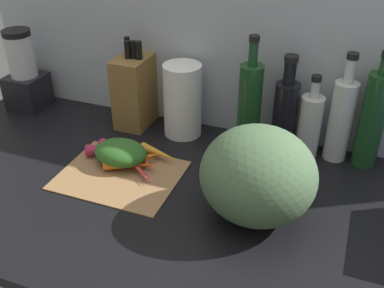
{
  "coord_description": "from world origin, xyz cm",
  "views": [
    {
      "loc": [
        33.88,
        -86.9,
        73.18
      ],
      "look_at": [
        -0.82,
        3.62,
        13.47
      ],
      "focal_mm": 42.39,
      "sensor_mm": 36.0,
      "label": 1
    }
  ],
  "objects_px": {
    "bottle_0": "(249,106)",
    "bottle_3": "(341,119)",
    "carrot_5": "(110,150)",
    "carrot_8": "(132,165)",
    "cutting_board": "(120,175)",
    "bottle_1": "(285,114)",
    "winter_squash": "(258,175)",
    "bottle_2": "(310,125)",
    "bottle_4": "(373,119)",
    "carrot_1": "(141,158)",
    "carrot_4": "(143,158)",
    "blender_appliance": "(25,75)",
    "carrot_3": "(159,154)",
    "carrot_6": "(133,157)",
    "paper_towel_roll": "(183,100)",
    "knife_block": "(135,90)",
    "carrot_0": "(136,166)",
    "carrot_7": "(113,150)",
    "carrot_2": "(136,165)"
  },
  "relations": [
    {
      "from": "carrot_4",
      "to": "bottle_1",
      "type": "relative_size",
      "value": 0.38
    },
    {
      "from": "bottle_3",
      "to": "paper_towel_roll",
      "type": "bearing_deg",
      "value": -176.65
    },
    {
      "from": "carrot_4",
      "to": "winter_squash",
      "type": "relative_size",
      "value": 0.41
    },
    {
      "from": "carrot_5",
      "to": "carrot_6",
      "type": "distance_m",
      "value": 0.08
    },
    {
      "from": "carrot_8",
      "to": "bottle_1",
      "type": "xyz_separation_m",
      "value": [
        0.37,
        0.27,
        0.1
      ]
    },
    {
      "from": "bottle_3",
      "to": "bottle_2",
      "type": "bearing_deg",
      "value": -170.88
    },
    {
      "from": "carrot_4",
      "to": "carrot_5",
      "type": "xyz_separation_m",
      "value": [
        -0.11,
        0.0,
        -0.0
      ]
    },
    {
      "from": "carrot_8",
      "to": "blender_appliance",
      "type": "height_order",
      "value": "blender_appliance"
    },
    {
      "from": "cutting_board",
      "to": "bottle_1",
      "type": "bearing_deg",
      "value": 37.37
    },
    {
      "from": "carrot_1",
      "to": "carrot_4",
      "type": "relative_size",
      "value": 1.43
    },
    {
      "from": "winter_squash",
      "to": "blender_appliance",
      "type": "xyz_separation_m",
      "value": [
        -0.89,
        0.29,
        0.0
      ]
    },
    {
      "from": "winter_squash",
      "to": "bottle_2",
      "type": "distance_m",
      "value": 0.33
    },
    {
      "from": "bottle_1",
      "to": "bottle_2",
      "type": "xyz_separation_m",
      "value": [
        0.07,
        0.0,
        -0.02
      ]
    },
    {
      "from": "cutting_board",
      "to": "winter_squash",
      "type": "relative_size",
      "value": 1.18
    },
    {
      "from": "carrot_5",
      "to": "bottle_0",
      "type": "bearing_deg",
      "value": 28.14
    },
    {
      "from": "carrot_4",
      "to": "paper_towel_roll",
      "type": "height_order",
      "value": "paper_towel_roll"
    },
    {
      "from": "cutting_board",
      "to": "bottle_1",
      "type": "xyz_separation_m",
      "value": [
        0.39,
        0.3,
        0.12
      ]
    },
    {
      "from": "carrot_8",
      "to": "winter_squash",
      "type": "xyz_separation_m",
      "value": [
        0.37,
        -0.06,
        0.1
      ]
    },
    {
      "from": "carrot_5",
      "to": "carrot_8",
      "type": "relative_size",
      "value": 0.87
    },
    {
      "from": "carrot_6",
      "to": "bottle_3",
      "type": "bearing_deg",
      "value": 24.33
    },
    {
      "from": "bottle_0",
      "to": "bottle_3",
      "type": "relative_size",
      "value": 1.09
    },
    {
      "from": "carrot_4",
      "to": "carrot_7",
      "type": "relative_size",
      "value": 1.06
    },
    {
      "from": "winter_squash",
      "to": "bottle_3",
      "type": "bearing_deg",
      "value": 65.38
    },
    {
      "from": "carrot_5",
      "to": "paper_towel_roll",
      "type": "relative_size",
      "value": 0.59
    },
    {
      "from": "carrot_1",
      "to": "carrot_7",
      "type": "height_order",
      "value": "carrot_7"
    },
    {
      "from": "carrot_1",
      "to": "blender_appliance",
      "type": "bearing_deg",
      "value": 160.21
    },
    {
      "from": "blender_appliance",
      "to": "carrot_1",
      "type": "bearing_deg",
      "value": -19.79
    },
    {
      "from": "carrot_3",
      "to": "carrot_4",
      "type": "xyz_separation_m",
      "value": [
        -0.03,
        -0.04,
        0.0
      ]
    },
    {
      "from": "carrot_5",
      "to": "knife_block",
      "type": "xyz_separation_m",
      "value": [
        -0.02,
        0.22,
        0.09
      ]
    },
    {
      "from": "blender_appliance",
      "to": "bottle_0",
      "type": "relative_size",
      "value": 0.79
    },
    {
      "from": "bottle_2",
      "to": "bottle_4",
      "type": "relative_size",
      "value": 0.75
    },
    {
      "from": "carrot_3",
      "to": "carrot_8",
      "type": "xyz_separation_m",
      "value": [
        -0.05,
        -0.08,
        -0.0
      ]
    },
    {
      "from": "carrot_2",
      "to": "bottle_2",
      "type": "xyz_separation_m",
      "value": [
        0.43,
        0.26,
        0.08
      ]
    },
    {
      "from": "bottle_2",
      "to": "bottle_3",
      "type": "distance_m",
      "value": 0.09
    },
    {
      "from": "carrot_0",
      "to": "carrot_4",
      "type": "xyz_separation_m",
      "value": [
        0.0,
        0.04,
        0.01
      ]
    },
    {
      "from": "carrot_5",
      "to": "knife_block",
      "type": "relative_size",
      "value": 0.48
    },
    {
      "from": "bottle_3",
      "to": "bottle_4",
      "type": "relative_size",
      "value": 0.95
    },
    {
      "from": "cutting_board",
      "to": "bottle_4",
      "type": "xyz_separation_m",
      "value": [
        0.62,
        0.31,
        0.14
      ]
    },
    {
      "from": "winter_squash",
      "to": "paper_towel_roll",
      "type": "height_order",
      "value": "winter_squash"
    },
    {
      "from": "carrot_5",
      "to": "bottle_1",
      "type": "xyz_separation_m",
      "value": [
        0.46,
        0.22,
        0.1
      ]
    },
    {
      "from": "carrot_0",
      "to": "carrot_6",
      "type": "bearing_deg",
      "value": 125.75
    },
    {
      "from": "winter_squash",
      "to": "paper_towel_roll",
      "type": "bearing_deg",
      "value": 135.56
    },
    {
      "from": "carrot_3",
      "to": "blender_appliance",
      "type": "height_order",
      "value": "blender_appliance"
    },
    {
      "from": "winter_squash",
      "to": "bottle_2",
      "type": "height_order",
      "value": "bottle_2"
    },
    {
      "from": "carrot_1",
      "to": "carrot_5",
      "type": "bearing_deg",
      "value": -179.81
    },
    {
      "from": "bottle_4",
      "to": "carrot_2",
      "type": "bearing_deg",
      "value": -155.11
    },
    {
      "from": "cutting_board",
      "to": "bottle_3",
      "type": "distance_m",
      "value": 0.64
    },
    {
      "from": "carrot_8",
      "to": "bottle_0",
      "type": "distance_m",
      "value": 0.38
    },
    {
      "from": "carrot_6",
      "to": "bottle_1",
      "type": "distance_m",
      "value": 0.45
    },
    {
      "from": "bottle_2",
      "to": "carrot_3",
      "type": "bearing_deg",
      "value": -154.34
    }
  ]
}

